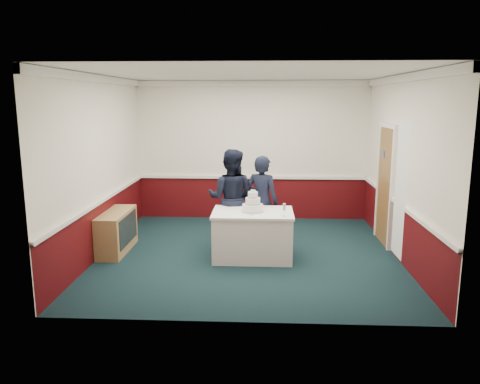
{
  "coord_description": "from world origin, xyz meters",
  "views": [
    {
      "loc": [
        0.24,
        -7.64,
        2.6
      ],
      "look_at": [
        -0.13,
        -0.1,
        1.1
      ],
      "focal_mm": 35.0,
      "sensor_mm": 36.0,
      "label": 1
    }
  ],
  "objects_px": {
    "sideboard": "(117,232)",
    "person_man": "(231,198)",
    "champagne_flute": "(284,208)",
    "wedding_cake": "(253,205)",
    "cake_knife": "(251,214)",
    "person_woman": "(262,202)",
    "cake_table": "(253,234)"
  },
  "relations": [
    {
      "from": "cake_table",
      "to": "wedding_cake",
      "type": "relative_size",
      "value": 3.63
    },
    {
      "from": "cake_knife",
      "to": "champagne_flute",
      "type": "xyz_separation_m",
      "value": [
        0.53,
        -0.08,
        0.14
      ]
    },
    {
      "from": "cake_table",
      "to": "champagne_flute",
      "type": "bearing_deg",
      "value": -29.25
    },
    {
      "from": "person_man",
      "to": "wedding_cake",
      "type": "bearing_deg",
      "value": 130.75
    },
    {
      "from": "wedding_cake",
      "to": "champagne_flute",
      "type": "distance_m",
      "value": 0.57
    },
    {
      "from": "person_woman",
      "to": "champagne_flute",
      "type": "bearing_deg",
      "value": 134.11
    },
    {
      "from": "sideboard",
      "to": "person_man",
      "type": "relative_size",
      "value": 0.69
    },
    {
      "from": "cake_table",
      "to": "champagne_flute",
      "type": "height_order",
      "value": "champagne_flute"
    },
    {
      "from": "cake_knife",
      "to": "wedding_cake",
      "type": "bearing_deg",
      "value": 63.63
    },
    {
      "from": "cake_table",
      "to": "person_woman",
      "type": "xyz_separation_m",
      "value": [
        0.15,
        0.6,
        0.42
      ]
    },
    {
      "from": "sideboard",
      "to": "cake_table",
      "type": "bearing_deg",
      "value": -5.41
    },
    {
      "from": "sideboard",
      "to": "person_woman",
      "type": "distance_m",
      "value": 2.58
    },
    {
      "from": "champagne_flute",
      "to": "person_man",
      "type": "distance_m",
      "value": 1.29
    },
    {
      "from": "person_woman",
      "to": "person_man",
      "type": "bearing_deg",
      "value": 17.55
    },
    {
      "from": "cake_table",
      "to": "cake_knife",
      "type": "xyz_separation_m",
      "value": [
        -0.03,
        -0.2,
        0.39
      ]
    },
    {
      "from": "wedding_cake",
      "to": "person_man",
      "type": "height_order",
      "value": "person_man"
    },
    {
      "from": "cake_table",
      "to": "cake_knife",
      "type": "bearing_deg",
      "value": -98.53
    },
    {
      "from": "wedding_cake",
      "to": "person_man",
      "type": "distance_m",
      "value": 0.76
    },
    {
      "from": "cake_knife",
      "to": "person_woman",
      "type": "xyz_separation_m",
      "value": [
        0.18,
        0.8,
        0.03
      ]
    },
    {
      "from": "cake_table",
      "to": "person_woman",
      "type": "relative_size",
      "value": 0.8
    },
    {
      "from": "wedding_cake",
      "to": "person_man",
      "type": "bearing_deg",
      "value": 122.01
    },
    {
      "from": "cake_knife",
      "to": "person_woman",
      "type": "bearing_deg",
      "value": 59.7
    },
    {
      "from": "cake_table",
      "to": "person_man",
      "type": "height_order",
      "value": "person_man"
    },
    {
      "from": "sideboard",
      "to": "cake_table",
      "type": "distance_m",
      "value": 2.37
    },
    {
      "from": "sideboard",
      "to": "cake_table",
      "type": "xyz_separation_m",
      "value": [
        2.36,
        -0.22,
        0.05
      ]
    },
    {
      "from": "cake_table",
      "to": "wedding_cake",
      "type": "height_order",
      "value": "wedding_cake"
    },
    {
      "from": "cake_table",
      "to": "person_man",
      "type": "relative_size",
      "value": 0.75
    },
    {
      "from": "champagne_flute",
      "to": "person_man",
      "type": "bearing_deg",
      "value": 134.33
    },
    {
      "from": "cake_knife",
      "to": "person_man",
      "type": "height_order",
      "value": "person_man"
    },
    {
      "from": "person_man",
      "to": "person_woman",
      "type": "bearing_deg",
      "value": -175.92
    },
    {
      "from": "cake_table",
      "to": "sideboard",
      "type": "bearing_deg",
      "value": 174.59
    },
    {
      "from": "champagne_flute",
      "to": "person_man",
      "type": "xyz_separation_m",
      "value": [
        -0.9,
        0.92,
        -0.05
      ]
    }
  ]
}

